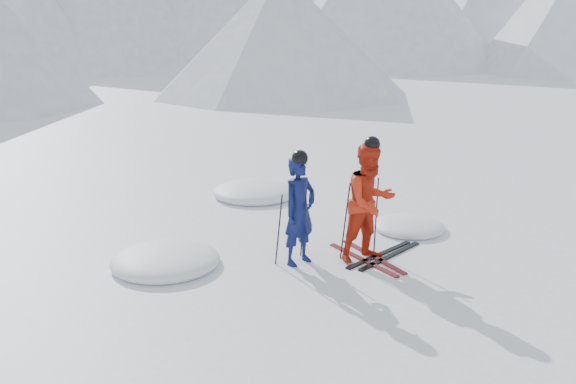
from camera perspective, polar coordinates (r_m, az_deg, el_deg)
ground at (r=11.01m, az=8.84°, el=-4.67°), size 160.00×160.00×0.00m
skier_blue at (r=9.69m, az=1.09°, el=-1.80°), size 0.70×0.52×1.76m
skier_red at (r=9.91m, az=7.68°, el=-0.98°), size 1.02×0.83×1.95m
pole_blue_left at (r=9.73m, az=-0.86°, el=-3.55°), size 0.12×0.08×1.17m
pole_blue_right at (r=10.12m, az=1.35°, el=-2.80°), size 0.12×0.07×1.17m
pole_red_left at (r=9.99m, az=5.37°, el=-2.73°), size 0.13×0.10×1.30m
pole_red_right at (r=10.31m, az=8.25°, el=-2.24°), size 0.13×0.09×1.30m
ski_worn_left at (r=10.14m, az=6.99°, el=-6.30°), size 0.21×1.70×0.03m
ski_worn_right at (r=10.30m, az=7.97°, el=-5.99°), size 0.32×1.70×0.03m
ski_loose_a at (r=10.39m, az=8.56°, el=-5.81°), size 1.69×0.36×0.03m
ski_loose_b at (r=10.36m, az=9.54°, el=-5.92°), size 1.68×0.42×0.03m
snow_lumps at (r=11.99m, az=-3.33°, el=-2.82°), size 6.03×5.31×0.42m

